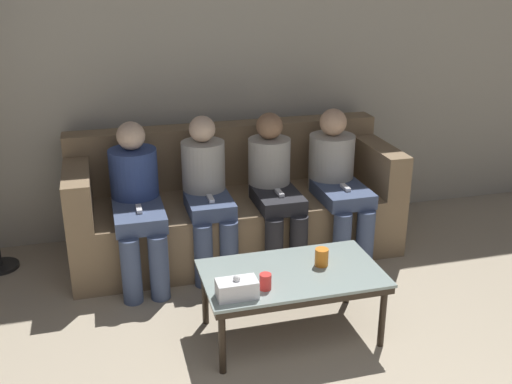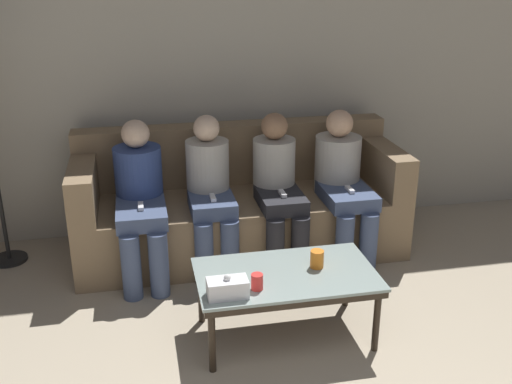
{
  "view_description": "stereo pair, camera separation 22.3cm",
  "coord_description": "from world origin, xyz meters",
  "px_view_note": "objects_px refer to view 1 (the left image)",
  "views": [
    {
      "loc": [
        -0.95,
        -1.1,
        2.1
      ],
      "look_at": [
        0.0,
        2.39,
        0.71
      ],
      "focal_mm": 42.0,
      "sensor_mm": 36.0,
      "label": 1
    },
    {
      "loc": [
        -0.73,
        -1.16,
        2.1
      ],
      "look_at": [
        0.0,
        2.39,
        0.71
      ],
      "focal_mm": 42.0,
      "sensor_mm": 36.0,
      "label": 2
    }
  ],
  "objects_px": {
    "tissue_box": "(237,288)",
    "seated_person_left_end": "(137,197)",
    "seated_person_right_end": "(337,177)",
    "seated_person_mid_left": "(207,189)",
    "couch": "(234,207)",
    "coffee_table": "(292,278)",
    "seated_person_mid_right": "(274,184)",
    "cup_near_right": "(322,257)",
    "cup_near_left": "(265,282)"
  },
  "relations": [
    {
      "from": "couch",
      "to": "coffee_table",
      "type": "height_order",
      "value": "couch"
    },
    {
      "from": "cup_near_left",
      "to": "seated_person_mid_left",
      "type": "xyz_separation_m",
      "value": [
        -0.1,
        1.15,
        0.13
      ]
    },
    {
      "from": "couch",
      "to": "tissue_box",
      "type": "xyz_separation_m",
      "value": [
        -0.32,
        -1.41,
        0.13
      ]
    },
    {
      "from": "coffee_table",
      "to": "tissue_box",
      "type": "distance_m",
      "value": 0.43
    },
    {
      "from": "tissue_box",
      "to": "seated_person_left_end",
      "type": "xyz_separation_m",
      "value": [
        -0.42,
        1.17,
        0.12
      ]
    },
    {
      "from": "cup_near_left",
      "to": "seated_person_right_end",
      "type": "xyz_separation_m",
      "value": [
        0.89,
        1.14,
        0.13
      ]
    },
    {
      "from": "seated_person_left_end",
      "to": "seated_person_mid_right",
      "type": "distance_m",
      "value": 0.99
    },
    {
      "from": "cup_near_left",
      "to": "seated_person_mid_left",
      "type": "relative_size",
      "value": 0.08
    },
    {
      "from": "cup_near_right",
      "to": "seated_person_right_end",
      "type": "height_order",
      "value": "seated_person_right_end"
    },
    {
      "from": "tissue_box",
      "to": "seated_person_right_end",
      "type": "distance_m",
      "value": 1.59
    },
    {
      "from": "coffee_table",
      "to": "seated_person_mid_right",
      "type": "xyz_separation_m",
      "value": [
        0.19,
        1.0,
        0.21
      ]
    },
    {
      "from": "seated_person_left_end",
      "to": "seated_person_right_end",
      "type": "distance_m",
      "value": 1.48
    },
    {
      "from": "cup_near_left",
      "to": "seated_person_right_end",
      "type": "distance_m",
      "value": 1.45
    },
    {
      "from": "seated_person_mid_left",
      "to": "seated_person_mid_right",
      "type": "xyz_separation_m",
      "value": [
        0.49,
        -0.01,
        -0.0
      ]
    },
    {
      "from": "couch",
      "to": "cup_near_right",
      "type": "height_order",
      "value": "couch"
    },
    {
      "from": "cup_near_right",
      "to": "seated_person_left_end",
      "type": "distance_m",
      "value": 1.38
    },
    {
      "from": "seated_person_mid_left",
      "to": "seated_person_mid_right",
      "type": "distance_m",
      "value": 0.49
    },
    {
      "from": "seated_person_mid_right",
      "to": "coffee_table",
      "type": "bearing_deg",
      "value": -100.81
    },
    {
      "from": "couch",
      "to": "tissue_box",
      "type": "distance_m",
      "value": 1.46
    },
    {
      "from": "tissue_box",
      "to": "seated_person_mid_left",
      "type": "distance_m",
      "value": 1.2
    },
    {
      "from": "cup_near_left",
      "to": "tissue_box",
      "type": "relative_size",
      "value": 0.42
    },
    {
      "from": "cup_near_left",
      "to": "seated_person_left_end",
      "type": "height_order",
      "value": "seated_person_left_end"
    },
    {
      "from": "tissue_box",
      "to": "seated_person_left_end",
      "type": "relative_size",
      "value": 0.2
    },
    {
      "from": "seated_person_left_end",
      "to": "seated_person_right_end",
      "type": "height_order",
      "value": "seated_person_left_end"
    },
    {
      "from": "tissue_box",
      "to": "seated_person_right_end",
      "type": "height_order",
      "value": "seated_person_right_end"
    },
    {
      "from": "coffee_table",
      "to": "seated_person_left_end",
      "type": "distance_m",
      "value": 1.29
    },
    {
      "from": "couch",
      "to": "seated_person_mid_right",
      "type": "relative_size",
      "value": 2.23
    },
    {
      "from": "cup_near_left",
      "to": "seated_person_left_end",
      "type": "bearing_deg",
      "value": 117.71
    },
    {
      "from": "couch",
      "to": "seated_person_left_end",
      "type": "relative_size",
      "value": 2.23
    },
    {
      "from": "tissue_box",
      "to": "seated_person_mid_right",
      "type": "xyz_separation_m",
      "value": [
        0.56,
        1.18,
        0.12
      ]
    },
    {
      "from": "tissue_box",
      "to": "seated_person_left_end",
      "type": "distance_m",
      "value": 1.25
    },
    {
      "from": "cup_near_left",
      "to": "seated_person_mid_right",
      "type": "bearing_deg",
      "value": 71.06
    },
    {
      "from": "seated_person_mid_right",
      "to": "seated_person_left_end",
      "type": "bearing_deg",
      "value": -179.41
    },
    {
      "from": "couch",
      "to": "seated_person_right_end",
      "type": "bearing_deg",
      "value": -17.48
    },
    {
      "from": "coffee_table",
      "to": "seated_person_right_end",
      "type": "relative_size",
      "value": 0.96
    },
    {
      "from": "coffee_table",
      "to": "tissue_box",
      "type": "height_order",
      "value": "tissue_box"
    },
    {
      "from": "tissue_box",
      "to": "seated_person_mid_right",
      "type": "height_order",
      "value": "seated_person_mid_right"
    },
    {
      "from": "couch",
      "to": "cup_near_right",
      "type": "bearing_deg",
      "value": -78.15
    },
    {
      "from": "couch",
      "to": "cup_near_left",
      "type": "xyz_separation_m",
      "value": [
        -0.15,
        -1.38,
        0.13
      ]
    },
    {
      "from": "cup_near_right",
      "to": "seated_person_right_end",
      "type": "relative_size",
      "value": 0.1
    },
    {
      "from": "seated_person_left_end",
      "to": "seated_person_mid_right",
      "type": "xyz_separation_m",
      "value": [
        0.99,
        0.01,
        -0.0
      ]
    },
    {
      "from": "tissue_box",
      "to": "seated_person_mid_left",
      "type": "relative_size",
      "value": 0.2
    },
    {
      "from": "seated_person_mid_left",
      "to": "cup_near_left",
      "type": "bearing_deg",
      "value": -84.99
    },
    {
      "from": "couch",
      "to": "seated_person_left_end",
      "type": "distance_m",
      "value": 0.82
    },
    {
      "from": "cup_near_left",
      "to": "seated_person_right_end",
      "type": "height_order",
      "value": "seated_person_right_end"
    },
    {
      "from": "couch",
      "to": "seated_person_mid_right",
      "type": "xyz_separation_m",
      "value": [
        0.25,
        -0.23,
        0.25
      ]
    },
    {
      "from": "cup_near_right",
      "to": "coffee_table",
      "type": "bearing_deg",
      "value": -170.57
    },
    {
      "from": "couch",
      "to": "seated_person_mid_right",
      "type": "bearing_deg",
      "value": -43.39
    },
    {
      "from": "seated_person_right_end",
      "to": "seated_person_mid_left",
      "type": "bearing_deg",
      "value": 179.29
    },
    {
      "from": "couch",
      "to": "tissue_box",
      "type": "bearing_deg",
      "value": -102.56
    }
  ]
}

